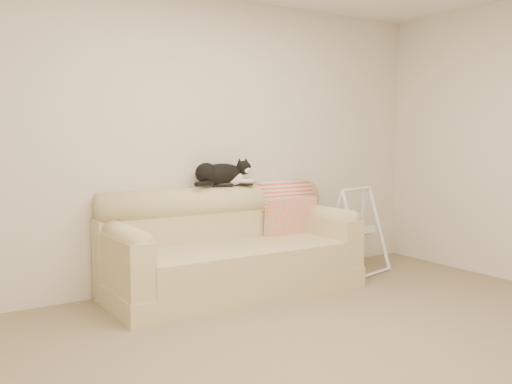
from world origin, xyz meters
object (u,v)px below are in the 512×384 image
Objects in this scene: remote_b at (244,184)px; baby_swing at (355,229)px; sofa at (230,251)px; remote_a at (223,185)px; tuxedo_cat at (222,174)px.

baby_swing is (1.17, -0.23, -0.49)m from remote_b.
remote_a reaches higher than sofa.
tuxedo_cat is 1.53m from baby_swing.
remote_a is (0.07, 0.23, 0.56)m from sofa.
sofa is at bearing -141.79° from remote_b.
tuxedo_cat is (0.06, 0.24, 0.66)m from sofa.
remote_b is at bearing -3.21° from remote_a.
remote_b reaches higher than baby_swing.
remote_b is 1.29m from baby_swing.
remote_b is at bearing 38.21° from sofa.
remote_b is at bearing 168.86° from baby_swing.
remote_a is at bearing -52.62° from tuxedo_cat.
tuxedo_cat is 0.75× the size of baby_swing.
baby_swing is at bearing -9.95° from remote_a.
sofa is 11.86× the size of remote_a.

